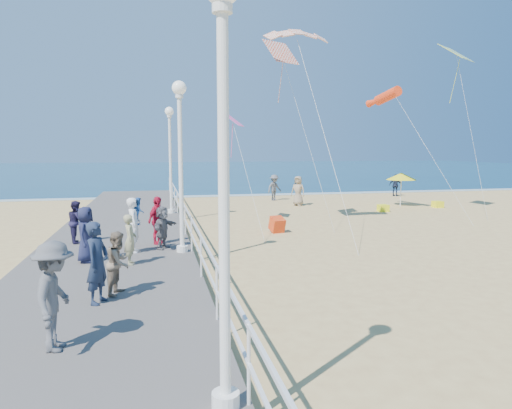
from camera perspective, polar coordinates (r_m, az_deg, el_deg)
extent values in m
plane|color=tan|center=(16.07, 10.37, -6.29)|extent=(160.00, 160.00, 0.00)
cube|color=navy|center=(79.70, -8.16, 4.32)|extent=(160.00, 90.00, 0.05)
cube|color=silver|center=(35.61, -2.56, 1.15)|extent=(160.00, 1.20, 0.04)
cube|color=#645F5A|center=(14.86, -17.53, -6.81)|extent=(5.00, 44.00, 0.40)
cube|color=white|center=(14.59, -8.09, -1.79)|extent=(0.05, 42.00, 0.06)
cube|color=white|center=(14.68, -8.06, -3.72)|extent=(0.05, 42.00, 0.04)
cylinder|color=white|center=(6.30, -3.81, -23.18)|extent=(0.36, 0.36, 0.20)
cylinder|color=white|center=(5.50, -4.01, -1.52)|extent=(0.14, 0.14, 4.70)
cylinder|color=white|center=(14.75, -9.19, -5.47)|extent=(0.36, 0.36, 0.20)
cylinder|color=white|center=(14.43, -9.38, 3.68)|extent=(0.14, 0.14, 4.70)
sphere|color=white|center=(14.52, -9.59, 14.18)|extent=(0.44, 0.44, 0.44)
cylinder|color=white|center=(23.61, -10.51, -0.81)|extent=(0.36, 0.36, 0.20)
cylinder|color=white|center=(23.41, -10.64, 4.90)|extent=(0.14, 0.14, 4.70)
sphere|color=white|center=(23.47, -10.79, 11.38)|extent=(0.44, 0.44, 0.44)
imported|color=white|center=(14.87, -15.02, -2.50)|extent=(0.42, 0.63, 1.74)
imported|color=#3068B6|center=(14.95, -14.47, -0.81)|extent=(0.33, 0.43, 0.88)
imported|color=#1C263D|center=(10.24, -19.21, -6.88)|extent=(0.63, 0.75, 1.75)
imported|color=#85715B|center=(10.79, -16.79, -6.97)|extent=(0.74, 0.84, 1.43)
imported|color=#525357|center=(8.18, -23.88, -10.41)|extent=(0.75, 1.21, 1.80)
imported|color=red|center=(15.96, -12.24, -1.95)|extent=(0.87, 1.03, 1.65)
imported|color=#1B1F3D|center=(14.02, -20.50, -3.53)|extent=(0.67, 0.88, 1.62)
imported|color=#5C5C61|center=(15.20, -11.60, -2.83)|extent=(1.00, 1.34, 1.41)
imported|color=#9A966A|center=(13.37, -15.46, -4.24)|extent=(0.35, 0.52, 1.43)
imported|color=#1F1A3B|center=(17.03, -21.50, -2.02)|extent=(0.72, 0.83, 1.47)
imported|color=#5A5A5F|center=(32.26, 2.31, 2.12)|extent=(1.37, 1.15, 1.83)
imported|color=#1B263D|center=(36.86, 17.05, 2.32)|extent=(0.99, 1.00, 1.69)
imported|color=gray|center=(29.48, 5.28, 1.71)|extent=(1.10, 1.07, 1.91)
cube|color=red|center=(19.97, 2.65, -2.69)|extent=(0.67, 0.80, 0.74)
cylinder|color=white|center=(30.48, 17.64, 1.48)|extent=(0.05, 0.05, 1.80)
cone|color=yellow|center=(30.40, 17.71, 3.38)|extent=(1.90, 1.90, 0.45)
cube|color=#FAF31A|center=(30.66, 21.76, 0.02)|extent=(0.55, 0.55, 0.40)
cube|color=#FFFD1A|center=(27.71, 15.61, -0.43)|extent=(0.55, 0.55, 0.40)
cylinder|color=#FF3C15|center=(26.98, 16.14, 12.92)|extent=(1.07, 3.03, 1.16)
cube|color=#FF5DB5|center=(21.88, -3.06, 10.69)|extent=(1.35, 1.46, 0.72)
cube|color=blue|center=(27.93, 23.74, 16.93)|extent=(2.15, 2.06, 0.95)
cube|color=red|center=(22.09, 3.12, 18.49)|extent=(1.75, 1.55, 1.12)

